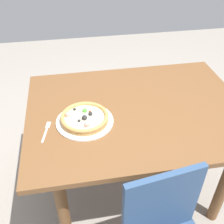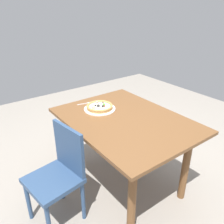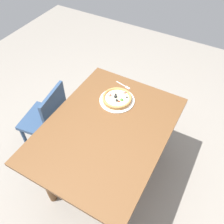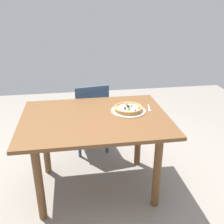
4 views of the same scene
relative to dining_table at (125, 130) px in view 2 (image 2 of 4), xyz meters
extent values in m
plane|color=gray|center=(0.00, 0.00, -0.66)|extent=(6.00, 6.00, 0.00)
cube|color=brown|center=(0.00, 0.00, 0.10)|extent=(1.32, 0.98, 0.03)
cylinder|color=brown|center=(-0.50, -0.33, -0.29)|extent=(0.07, 0.07, 0.75)
cylinder|color=brown|center=(0.50, -0.33, -0.29)|extent=(0.07, 0.07, 0.75)
cylinder|color=brown|center=(-0.50, 0.33, -0.29)|extent=(0.07, 0.07, 0.75)
cylinder|color=brown|center=(0.50, 0.33, -0.29)|extent=(0.07, 0.07, 0.75)
cylinder|color=navy|center=(-0.14, -0.96, -0.45)|extent=(0.04, 0.04, 0.41)
cylinder|color=navy|center=(0.14, -0.58, -0.45)|extent=(0.04, 0.04, 0.41)
cylinder|color=navy|center=(-0.19, -0.63, -0.45)|extent=(0.04, 0.04, 0.41)
cube|color=navy|center=(0.00, -0.77, -0.22)|extent=(0.45, 0.45, 0.04)
cube|color=navy|center=(-0.03, -0.59, 0.01)|extent=(0.38, 0.08, 0.42)
cylinder|color=white|center=(-0.32, -0.08, 0.12)|extent=(0.32, 0.32, 0.01)
cylinder|color=#B78447|center=(-0.32, -0.08, 0.14)|extent=(0.27, 0.27, 0.02)
cylinder|color=beige|center=(-0.32, -0.08, 0.15)|extent=(0.23, 0.23, 0.01)
torus|color=#B78447|center=(-0.32, -0.08, 0.16)|extent=(0.27, 0.27, 0.02)
sphere|color=#262626|center=(-0.33, -0.09, 0.16)|extent=(0.03, 0.03, 0.03)
sphere|color=#262626|center=(-0.36, -0.11, 0.16)|extent=(0.02, 0.02, 0.02)
sphere|color=#262626|center=(-0.29, -0.06, 0.16)|extent=(0.02, 0.02, 0.02)
sphere|color=#E58C7F|center=(-0.42, -0.05, 0.16)|extent=(0.03, 0.03, 0.03)
sphere|color=#262626|center=(-0.37, 0.00, 0.16)|extent=(0.02, 0.02, 0.02)
sphere|color=maroon|center=(-0.29, -0.04, 0.16)|extent=(0.02, 0.02, 0.02)
sphere|color=#E58C7F|center=(-0.32, -0.15, 0.16)|extent=(0.03, 0.03, 0.03)
sphere|color=#4C9E38|center=(-0.32, -0.02, 0.16)|extent=(0.03, 0.03, 0.03)
cube|color=silver|center=(-0.55, -0.15, 0.12)|extent=(0.03, 0.11, 0.00)
cube|color=silver|center=(-0.53, -0.07, 0.12)|extent=(0.03, 0.05, 0.00)
camera|label=1|loc=(-0.37, -1.26, 1.11)|focal=43.52mm
camera|label=2|loc=(1.50, -1.27, 1.13)|focal=37.31mm
camera|label=3|loc=(1.06, 0.65, 1.69)|focal=38.56mm
camera|label=4|loc=(0.18, 2.12, 1.08)|focal=41.53mm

